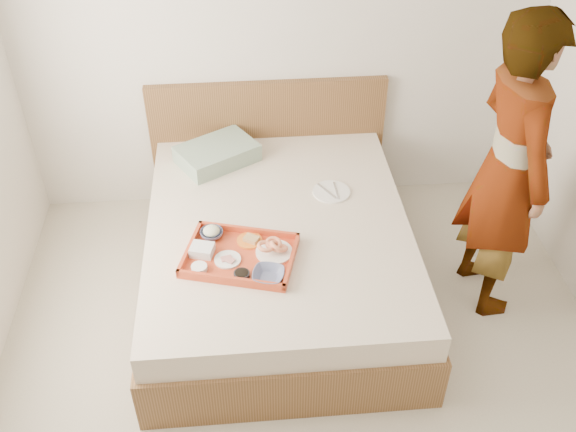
% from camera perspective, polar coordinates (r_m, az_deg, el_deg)
% --- Properties ---
extents(ground, '(3.50, 4.00, 0.01)m').
position_cam_1_polar(ground, '(3.61, 2.22, -17.15)').
color(ground, beige).
rests_on(ground, ground).
extents(wall_back, '(3.50, 0.01, 2.60)m').
position_cam_1_polar(wall_back, '(4.35, -0.55, 15.95)').
color(wall_back, silver).
rests_on(wall_back, ground).
extents(bed, '(1.65, 2.00, 0.53)m').
position_cam_1_polar(bed, '(4.06, -0.83, -3.39)').
color(bed, brown).
rests_on(bed, ground).
extents(headboard, '(1.65, 0.06, 0.95)m').
position_cam_1_polar(headboard, '(4.71, -1.75, 6.46)').
color(headboard, brown).
rests_on(headboard, ground).
extents(pillow, '(0.60, 0.54, 0.12)m').
position_cam_1_polar(pillow, '(4.40, -6.20, 5.44)').
color(pillow, gray).
rests_on(pillow, bed).
extents(tray, '(0.69, 0.58, 0.05)m').
position_cam_1_polar(tray, '(3.63, -4.21, -3.42)').
color(tray, '#CB4C27').
rests_on(tray, bed).
extents(prawn_plate, '(0.26, 0.26, 0.01)m').
position_cam_1_polar(prawn_plate, '(3.65, -1.22, -3.16)').
color(prawn_plate, white).
rests_on(prawn_plate, tray).
extents(navy_bowl_big, '(0.21, 0.21, 0.04)m').
position_cam_1_polar(navy_bowl_big, '(3.49, -1.72, -5.17)').
color(navy_bowl_big, '#162045').
rests_on(navy_bowl_big, tray).
extents(sauce_dish, '(0.11, 0.11, 0.03)m').
position_cam_1_polar(sauce_dish, '(3.51, -4.06, -5.16)').
color(sauce_dish, black).
rests_on(sauce_dish, tray).
extents(meat_plate, '(0.18, 0.18, 0.01)m').
position_cam_1_polar(meat_plate, '(3.62, -5.29, -3.81)').
color(meat_plate, white).
rests_on(meat_plate, tray).
extents(bread_plate, '(0.18, 0.18, 0.01)m').
position_cam_1_polar(bread_plate, '(3.73, -3.37, -2.15)').
color(bread_plate, orange).
rests_on(bread_plate, tray).
extents(salad_bowl, '(0.16, 0.16, 0.04)m').
position_cam_1_polar(salad_bowl, '(3.77, -6.68, -1.54)').
color(salad_bowl, '#162045').
rests_on(salad_bowl, tray).
extents(plastic_tub, '(0.15, 0.13, 0.05)m').
position_cam_1_polar(plastic_tub, '(3.66, -7.50, -2.96)').
color(plastic_tub, silver).
rests_on(plastic_tub, tray).
extents(cheese_round, '(0.11, 0.11, 0.03)m').
position_cam_1_polar(cheese_round, '(3.57, -7.75, -4.52)').
color(cheese_round, white).
rests_on(cheese_round, tray).
extents(dinner_plate, '(0.28, 0.28, 0.01)m').
position_cam_1_polar(dinner_plate, '(4.12, 3.81, 2.12)').
color(dinner_plate, white).
rests_on(dinner_plate, bed).
extents(person, '(0.52, 0.72, 1.86)m').
position_cam_1_polar(person, '(3.82, 18.67, 3.87)').
color(person, beige).
rests_on(person, ground).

